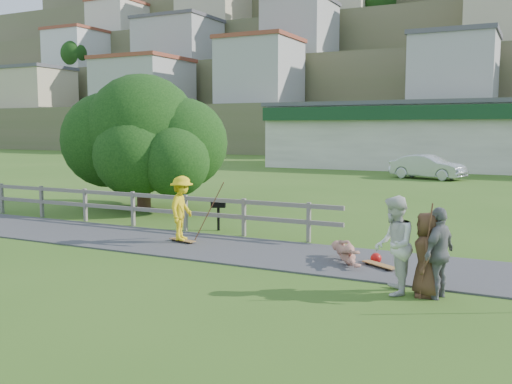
% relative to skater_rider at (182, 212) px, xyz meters
% --- Properties ---
extents(ground, '(260.00, 260.00, 0.00)m').
position_rel_skater_rider_xyz_m(ground, '(1.00, -1.62, -0.87)').
color(ground, '#345D1A').
rests_on(ground, ground).
extents(path, '(34.00, 3.00, 0.04)m').
position_rel_skater_rider_xyz_m(path, '(1.00, -0.12, -0.85)').
color(path, '#3D3C3F').
rests_on(path, ground).
extents(fence, '(15.05, 0.10, 1.10)m').
position_rel_skater_rider_xyz_m(fence, '(-3.61, 1.68, -0.15)').
color(fence, '#615D55').
rests_on(fence, ground).
extents(strip_mall, '(32.50, 10.75, 5.10)m').
position_rel_skater_rider_xyz_m(strip_mall, '(5.00, 33.32, 1.71)').
color(strip_mall, '#B9B4A2').
rests_on(strip_mall, ground).
extents(hillside, '(220.00, 67.00, 47.50)m').
position_rel_skater_rider_xyz_m(hillside, '(1.00, 89.69, 13.54)').
color(hillside, '#575F38').
rests_on(hillside, ground).
extents(skater_rider, '(0.88, 1.24, 1.74)m').
position_rel_skater_rider_xyz_m(skater_rider, '(0.00, 0.00, 0.00)').
color(skater_rider, yellow).
rests_on(skater_rider, ground).
extents(skater_fallen, '(1.52, 1.16, 0.57)m').
position_rel_skater_rider_xyz_m(skater_fallen, '(4.70, -0.32, -0.58)').
color(skater_fallen, tan).
rests_on(skater_fallen, ground).
extents(spectator_a, '(0.89, 1.04, 1.86)m').
position_rel_skater_rider_xyz_m(spectator_a, '(6.19, -2.18, 0.06)').
color(spectator_a, silver).
rests_on(spectator_a, ground).
extents(spectator_b, '(0.68, 1.07, 1.69)m').
position_rel_skater_rider_xyz_m(spectator_b, '(6.99, -2.08, -0.02)').
color(spectator_b, slate).
rests_on(spectator_b, ground).
extents(spectator_c, '(0.65, 0.86, 1.57)m').
position_rel_skater_rider_xyz_m(spectator_c, '(6.78, -2.07, -0.08)').
color(spectator_c, '#4D311F').
rests_on(spectator_c, ground).
extents(car_silver, '(4.78, 2.76, 1.49)m').
position_rel_skater_rider_xyz_m(car_silver, '(2.48, 23.27, -0.13)').
color(car_silver, '#B5BABE').
rests_on(car_silver, ground).
extents(tree, '(7.06, 7.06, 4.16)m').
position_rel_skater_rider_xyz_m(tree, '(-5.12, 5.02, 1.21)').
color(tree, black).
rests_on(tree, ground).
extents(bbq, '(0.53, 0.48, 0.94)m').
position_rel_skater_rider_xyz_m(bbq, '(-0.12, 2.16, -0.40)').
color(bbq, black).
rests_on(bbq, ground).
extents(longboard_rider, '(0.87, 0.40, 0.09)m').
position_rel_skater_rider_xyz_m(longboard_rider, '(0.00, 0.00, -0.82)').
color(longboard_rider, '#935F30').
rests_on(longboard_rider, ground).
extents(longboard_fallen, '(0.89, 0.68, 0.10)m').
position_rel_skater_rider_xyz_m(longboard_fallen, '(5.50, -0.42, -0.82)').
color(longboard_fallen, '#935F30').
rests_on(longboard_fallen, ground).
extents(helmet, '(0.25, 0.25, 0.25)m').
position_rel_skater_rider_xyz_m(helmet, '(5.30, 0.03, -0.74)').
color(helmet, '#B9110F').
rests_on(helmet, ground).
extents(pole_rider, '(0.03, 0.03, 1.93)m').
position_rel_skater_rider_xyz_m(pole_rider, '(0.60, 0.40, 0.10)').
color(pole_rider, brown).
rests_on(pole_rider, ground).
extents(pole_spec_left, '(0.03, 0.03, 1.78)m').
position_rel_skater_rider_xyz_m(pole_spec_left, '(6.80, -2.28, 0.02)').
color(pole_spec_left, brown).
rests_on(pole_spec_left, ground).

